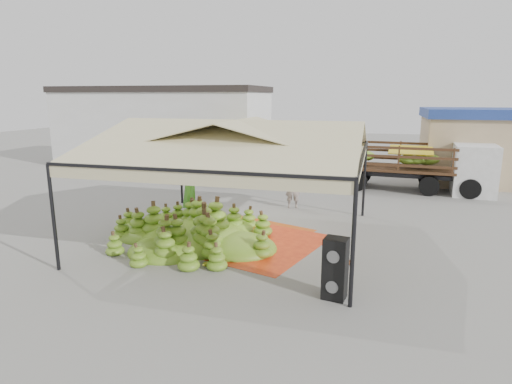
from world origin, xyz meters
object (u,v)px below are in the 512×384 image
(banana_heap, at_px, (194,223))
(truck_right, at_px, (424,162))
(speaker_stack, at_px, (335,268))
(vendor, at_px, (293,188))
(truck_left, at_px, (254,154))

(banana_heap, height_order, truck_right, truck_right)
(speaker_stack, height_order, truck_right, truck_right)
(vendor, bearing_deg, banana_heap, 52.38)
(speaker_stack, distance_m, truck_right, 13.69)
(speaker_stack, bearing_deg, banana_heap, 158.90)
(speaker_stack, xyz_separation_m, truck_left, (-6.05, 14.07, 0.74))
(vendor, relative_size, truck_left, 0.24)
(truck_left, xyz_separation_m, truck_right, (9.20, -0.77, 0.02))
(banana_heap, relative_size, speaker_stack, 4.12)
(banana_heap, bearing_deg, vendor, 66.57)
(speaker_stack, relative_size, truck_left, 0.20)
(speaker_stack, xyz_separation_m, vendor, (-2.59, 8.12, 0.14))
(speaker_stack, xyz_separation_m, truck_right, (3.15, 13.30, 0.76))
(truck_right, bearing_deg, truck_left, 179.49)
(truck_right, bearing_deg, banana_heap, -123.28)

